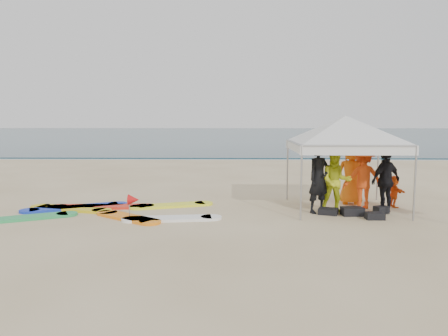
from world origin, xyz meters
TOP-DOWN VIEW (x-y plane):
  - ground at (0.00, 0.00)m, footprint 120.00×120.00m
  - ocean at (0.00, 60.00)m, footprint 160.00×84.00m
  - shoreline_foam at (0.00, 18.20)m, footprint 160.00×1.20m
  - person_black_a at (3.37, 2.34)m, footprint 0.82×0.75m
  - person_yellow at (3.83, 2.35)m, footprint 0.88×0.70m
  - person_orange_a at (4.76, 3.00)m, footprint 1.17×0.70m
  - person_black_b at (5.23, 2.50)m, footprint 1.09×0.87m
  - person_orange_b at (4.59, 3.58)m, footprint 0.96×0.71m
  - person_seated at (5.73, 3.17)m, footprint 0.34×0.88m
  - canopy_tent at (4.18, 2.87)m, footprint 4.02×4.02m
  - marker_pennant at (-1.52, 1.50)m, footprint 0.28×0.28m
  - gear_pile at (4.28, 2.00)m, footprint 1.99×1.05m
  - surfboard_spread at (-2.51, 2.27)m, footprint 5.80×2.93m

SIDE VIEW (x-z plane):
  - ground at x=0.00m, z-range 0.00..0.00m
  - shoreline_foam at x=0.00m, z-range 0.00..0.01m
  - surfboard_spread at x=-2.51m, z-range 0.00..0.07m
  - ocean at x=0.00m, z-range 0.00..0.08m
  - gear_pile at x=4.28m, z-range -0.01..0.21m
  - person_seated at x=5.73m, z-range 0.00..0.93m
  - marker_pennant at x=-1.52m, z-range 0.18..0.81m
  - person_black_b at x=5.23m, z-range 0.00..1.74m
  - person_yellow at x=3.83m, z-range 0.00..1.74m
  - person_orange_a at x=4.76m, z-range 0.00..1.76m
  - person_orange_b at x=4.59m, z-range 0.00..1.81m
  - person_black_a at x=3.37m, z-range 0.00..1.89m
  - canopy_tent at x=4.18m, z-range 1.12..4.16m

